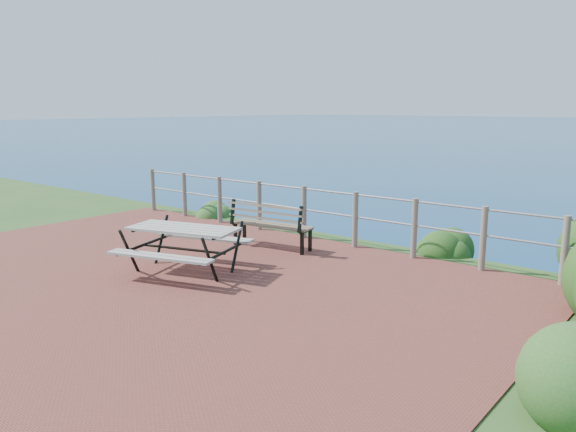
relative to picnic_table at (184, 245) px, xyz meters
The scene contains 6 objects.
ground 0.60m from the picnic_table, 85.56° to the right, with size 10.00×7.00×0.12m, color brown.
safety_railing 2.95m from the picnic_table, 89.39° to the left, with size 9.40×0.10×1.00m.
picnic_table is the anchor object (origin of this frame).
park_bench 1.97m from the picnic_table, 88.02° to the left, with size 1.55×0.59×0.85m.
shrub_lip_west 4.62m from the picnic_table, 131.01° to the left, with size 0.76×0.76×0.49m, color #225921.
shrub_lip_east 4.55m from the picnic_table, 56.10° to the left, with size 0.81×0.81×0.57m, color #1D4013.
Camera 1 is at (6.39, -4.99, 2.51)m, focal length 35.00 mm.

